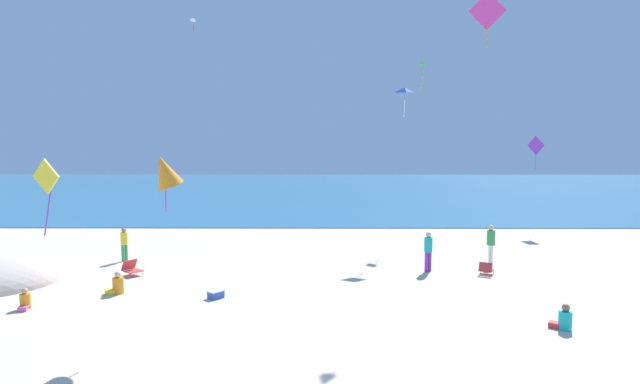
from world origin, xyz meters
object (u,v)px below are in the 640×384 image
at_px(kite_blue, 405,90).
at_px(kite_yellow, 46,179).
at_px(kite_orange, 165,171).
at_px(kite_white, 194,20).
at_px(person_3, 428,249).
at_px(beach_chair_mid_beach, 486,269).
at_px(kite_magenta, 487,11).
at_px(person_0, 25,301).
at_px(person_2, 117,285).
at_px(kite_purple, 536,146).
at_px(kite_green, 423,64).
at_px(person_5, 564,320).
at_px(beach_chair_near_camera, 132,268).
at_px(cooler_box, 216,294).
at_px(person_1, 491,242).
at_px(person_6, 124,242).

height_order(kite_blue, kite_yellow, kite_blue).
xyz_separation_m(kite_orange, kite_white, (-3.91, 19.12, 8.66)).
relative_size(person_3, kite_white, 1.90).
relative_size(beach_chair_mid_beach, kite_magenta, 0.48).
bearing_deg(person_0, person_2, 113.86).
bearing_deg(kite_blue, kite_purple, 31.42).
height_order(kite_blue, kite_green, kite_green).
bearing_deg(person_3, person_5, 167.39).
bearing_deg(beach_chair_near_camera, kite_magenta, 19.03).
relative_size(kite_blue, kite_green, 0.88).
bearing_deg(cooler_box, kite_green, 54.23).
bearing_deg(kite_yellow, person_3, 40.21).
distance_m(person_5, kite_blue, 14.21).
bearing_deg(kite_green, person_5, -86.25).
bearing_deg(person_1, person_6, 6.30).
xyz_separation_m(person_3, kite_orange, (-8.58, -6.62, 3.49)).
distance_m(beach_chair_near_camera, person_3, 11.91).
bearing_deg(person_3, kite_blue, -30.11).
bearing_deg(kite_purple, kite_green, -169.57).
bearing_deg(person_3, beach_chair_mid_beach, -136.52).
xyz_separation_m(person_3, kite_green, (1.40, 9.19, 8.87)).
relative_size(beach_chair_near_camera, person_3, 0.56).
distance_m(beach_chair_near_camera, kite_yellow, 9.28).
bearing_deg(kite_orange, beach_chair_near_camera, 119.04).
relative_size(cooler_box, kite_green, 0.36).
xyz_separation_m(cooler_box, kite_yellow, (-2.68, -5.23, 4.22)).
height_order(person_2, kite_orange, kite_orange).
xyz_separation_m(beach_chair_mid_beach, kite_magenta, (-1.66, -4.53, 8.79)).
distance_m(person_6, kite_white, 16.24).
height_order(person_1, kite_magenta, kite_magenta).
bearing_deg(kite_magenta, kite_purple, 62.66).
xyz_separation_m(person_0, person_6, (0.51, 6.73, 0.61)).
height_order(person_6, kite_orange, kite_orange).
bearing_deg(kite_purple, person_3, -129.25).
height_order(beach_chair_mid_beach, person_3, person_3).
relative_size(person_5, kite_blue, 0.50).
relative_size(beach_chair_near_camera, kite_yellow, 0.52).
distance_m(person_6, kite_orange, 10.25).
height_order(kite_magenta, kite_blue, kite_magenta).
relative_size(person_0, person_1, 0.38).
bearing_deg(kite_magenta, beach_chair_mid_beach, 69.85).
bearing_deg(person_1, kite_magenta, 77.59).
distance_m(kite_magenta, kite_yellow, 12.66).
height_order(person_2, person_3, person_3).
relative_size(person_2, person_6, 0.53).
bearing_deg(person_0, person_5, 70.56).
xyz_separation_m(beach_chair_near_camera, person_5, (14.30, -5.89, -0.01)).
bearing_deg(kite_white, kite_purple, -5.38).
bearing_deg(kite_magenta, cooler_box, 170.85).
bearing_deg(kite_orange, person_5, 0.19).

